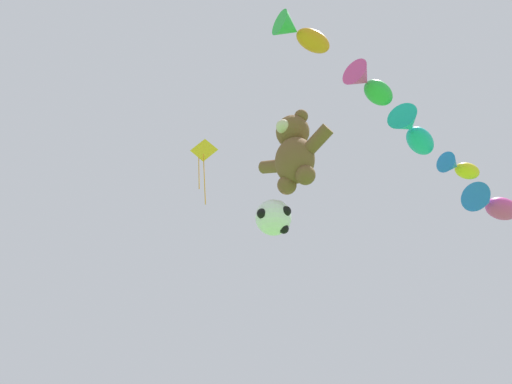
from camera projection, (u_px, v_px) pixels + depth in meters
name	position (u px, v px, depth m)	size (l,w,h in m)	color
teddy_bear_kite	(294.00, 151.00, 11.02)	(2.51, 1.11, 2.55)	brown
soccer_ball_kite	(274.00, 217.00, 10.31)	(1.04, 1.03, 0.96)	white
fish_kite_tangerine	(301.00, 34.00, 9.90)	(0.96, 1.61, 0.66)	orange
fish_kite_emerald	(370.00, 85.00, 11.26)	(0.84, 1.71, 0.80)	green
fish_kite_teal	(414.00, 132.00, 12.54)	(1.02, 2.23, 0.92)	#19ADB2
fish_kite_goldfin	(459.00, 168.00, 13.61)	(1.11, 1.69, 0.74)	yellow
fish_kite_magenta	(492.00, 204.00, 14.78)	(1.57, 2.56, 1.13)	#E53F9E
diamond_kite	(204.00, 156.00, 13.76)	(0.75, 0.67, 2.73)	yellow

